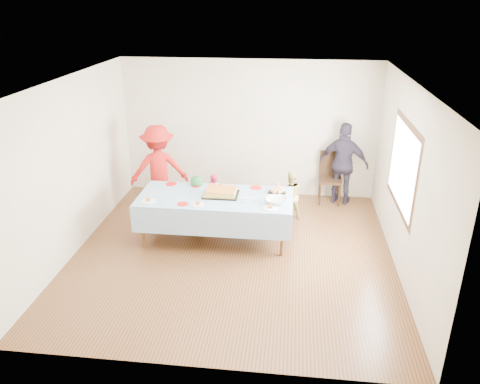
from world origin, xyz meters
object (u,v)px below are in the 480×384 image
object	(u,v)px
party_table	(215,199)
adult_left	(159,169)
birthday_cake	(221,192)
dining_chair	(330,174)

from	to	relation	value
party_table	adult_left	world-z (taller)	adult_left
party_table	adult_left	bearing A→B (deg)	140.02
birthday_cake	adult_left	distance (m)	1.63
adult_left	dining_chair	bearing A→B (deg)	176.81
birthday_cake	dining_chair	bearing A→B (deg)	43.38
birthday_cake	dining_chair	size ratio (longest dim) A/B	0.57
party_table	dining_chair	distance (m)	2.70
dining_chair	party_table	bearing A→B (deg)	-136.58
party_table	dining_chair	size ratio (longest dim) A/B	2.51
birthday_cake	dining_chair	world-z (taller)	dining_chair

